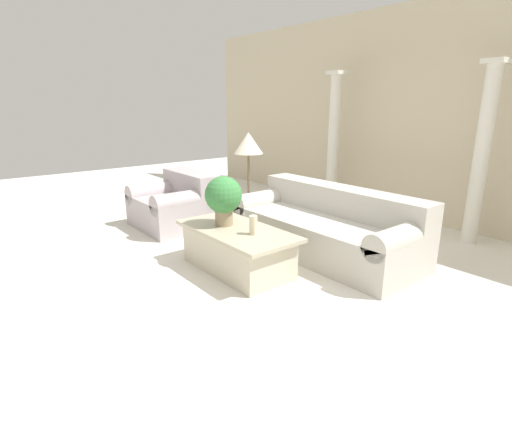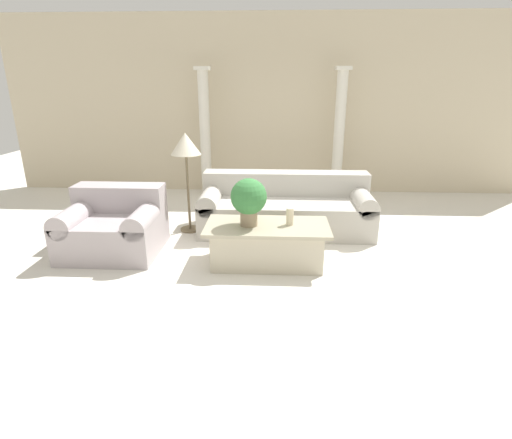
% 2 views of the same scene
% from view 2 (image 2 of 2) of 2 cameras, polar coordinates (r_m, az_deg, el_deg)
% --- Properties ---
extents(ground_plane, '(16.00, 16.00, 0.00)m').
position_cam_2_polar(ground_plane, '(5.05, 1.96, -4.66)').
color(ground_plane, silver).
extents(wall_back, '(10.00, 0.06, 3.20)m').
position_cam_2_polar(wall_back, '(7.70, 2.52, 15.83)').
color(wall_back, beige).
rests_on(wall_back, ground_plane).
extents(sofa_long, '(2.40, 1.00, 0.79)m').
position_cam_2_polar(sofa_long, '(5.74, 4.25, 1.72)').
color(sofa_long, '#B7B2A8').
rests_on(sofa_long, ground_plane).
extents(loveseat, '(1.14, 1.00, 0.79)m').
position_cam_2_polar(loveseat, '(5.28, -19.60, -0.74)').
color(loveseat, '#AEA3A7').
rests_on(loveseat, ground_plane).
extents(coffee_table, '(1.42, 0.72, 0.47)m').
position_cam_2_polar(coffee_table, '(4.66, 1.60, -3.48)').
color(coffee_table, beige).
rests_on(coffee_table, ground_plane).
extents(potted_plant, '(0.41, 0.41, 0.55)m').
position_cam_2_polar(potted_plant, '(4.47, -1.05, 3.02)').
color(potted_plant, '#937F60').
rests_on(potted_plant, coffee_table).
extents(pillar_candle, '(0.08, 0.08, 0.20)m').
position_cam_2_polar(pillar_candle, '(4.57, 4.86, 0.43)').
color(pillar_candle, beige).
rests_on(pillar_candle, coffee_table).
extents(floor_lamp, '(0.41, 0.41, 1.39)m').
position_cam_2_polar(floor_lamp, '(5.55, -10.01, 9.90)').
color(floor_lamp, brown).
rests_on(floor_lamp, ground_plane).
extents(column_left, '(0.26, 0.26, 2.28)m').
position_cam_2_polar(column_left, '(7.39, -7.30, 12.21)').
color(column_left, silver).
rests_on(column_left, ground_plane).
extents(column_right, '(0.26, 0.26, 2.28)m').
position_cam_2_polar(column_right, '(7.36, 11.77, 11.95)').
color(column_right, silver).
rests_on(column_right, ground_plane).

